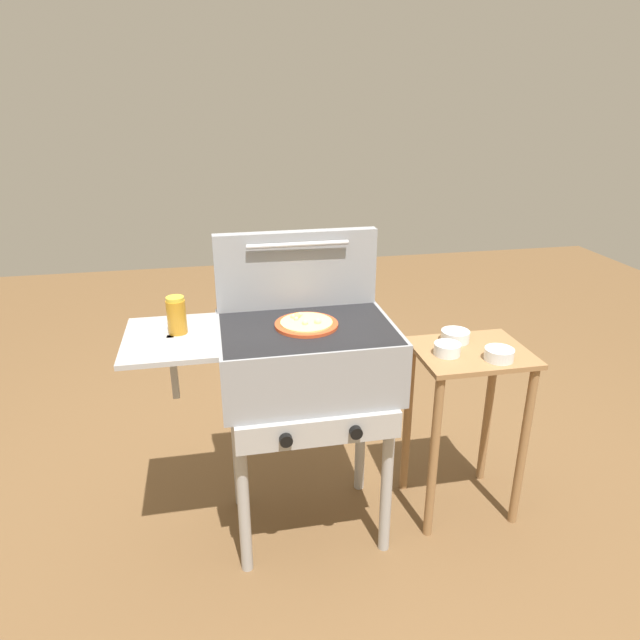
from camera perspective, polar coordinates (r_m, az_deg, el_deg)
The scene contains 9 objects.
ground_plane at distance 2.52m, azimuth -1.18°, elevation -19.88°, with size 8.00×8.00×0.00m, color brown.
grill at distance 2.09m, azimuth -1.70°, elevation -4.34°, with size 0.96×0.53×0.90m.
grill_lid_open at distance 2.19m, azimuth -2.39°, elevation 5.16°, with size 0.63×0.08×0.30m.
pizza_cheese at distance 2.03m, azimuth -1.44°, elevation -0.40°, with size 0.23×0.23×0.04m.
sauce_jar at distance 2.02m, azimuth -14.31°, elevation 0.46°, with size 0.07×0.07×0.13m.
prep_table at distance 2.39m, azimuth 14.62°, elevation -7.58°, with size 0.44×0.36×0.74m.
topping_bowl_near at distance 2.35m, azimuth 13.52°, elevation -1.62°, with size 0.11×0.11×0.04m.
topping_bowl_far at distance 2.24m, azimuth 17.66°, elevation -3.36°, with size 0.11×0.11×0.04m.
topping_bowl_middle at distance 2.23m, azimuth 12.74°, elevation -2.92°, with size 0.10×0.10×0.04m.
Camera 1 is at (-0.32, -1.86, 1.68)m, focal length 31.63 mm.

